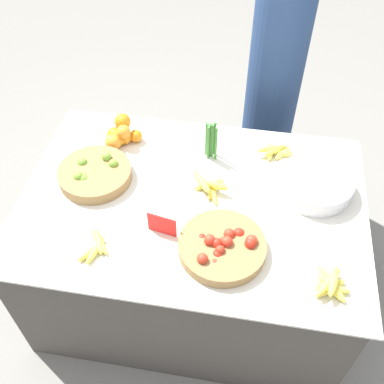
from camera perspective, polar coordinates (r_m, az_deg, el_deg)
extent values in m
plane|color=gray|center=(2.63, 0.00, -11.76)|extent=(12.00, 12.00, 0.00)
cube|color=#4C4742|center=(2.32, 0.00, -7.15)|extent=(1.49, 1.03, 0.73)
cube|color=silver|center=(2.03, 0.00, -1.07)|extent=(1.55, 1.07, 0.01)
cylinder|color=olive|center=(2.14, -12.20, 2.24)|extent=(0.34, 0.34, 0.06)
sphere|color=#7AB238|center=(2.12, -9.98, 3.56)|extent=(0.04, 0.04, 0.04)
sphere|color=#89BC42|center=(2.13, -12.26, 2.48)|extent=(0.04, 0.04, 0.04)
sphere|color=#7AB238|center=(2.18, -12.61, 3.39)|extent=(0.05, 0.05, 0.05)
sphere|color=#7AB238|center=(2.13, -11.31, 2.37)|extent=(0.05, 0.05, 0.05)
sphere|color=#7AB238|center=(2.11, -13.64, 1.54)|extent=(0.05, 0.05, 0.05)
sphere|color=#89BC42|center=(2.16, -10.84, 4.49)|extent=(0.05, 0.05, 0.05)
sphere|color=#7AB238|center=(2.10, -14.25, 1.86)|extent=(0.04, 0.04, 0.04)
sphere|color=#89BC42|center=(2.18, -12.77, 3.26)|extent=(0.04, 0.04, 0.04)
sphere|color=#6BA333|center=(2.17, -13.73, 3.61)|extent=(0.05, 0.05, 0.05)
cylinder|color=olive|center=(1.83, 3.84, -6.96)|extent=(0.36, 0.36, 0.05)
sphere|color=red|center=(1.79, 3.26, -7.97)|extent=(0.04, 0.04, 0.04)
sphere|color=red|center=(1.80, 2.13, -6.25)|extent=(0.04, 0.04, 0.04)
sphere|color=red|center=(1.84, 4.75, -5.35)|extent=(0.05, 0.05, 0.05)
sphere|color=red|center=(1.75, 1.33, -8.44)|extent=(0.04, 0.04, 0.04)
sphere|color=red|center=(1.85, 1.27, -5.98)|extent=(0.05, 0.05, 0.05)
sphere|color=red|center=(1.78, 3.58, -7.33)|extent=(0.04, 0.04, 0.04)
sphere|color=red|center=(1.80, 4.46, -6.31)|extent=(0.05, 0.05, 0.05)
sphere|color=red|center=(1.81, 4.36, -8.28)|extent=(0.04, 0.04, 0.04)
sphere|color=red|center=(1.80, 6.15, -9.13)|extent=(0.04, 0.04, 0.04)
sphere|color=red|center=(1.80, 6.65, -8.59)|extent=(0.05, 0.05, 0.05)
sphere|color=red|center=(1.81, 7.41, -6.50)|extent=(0.05, 0.05, 0.05)
sphere|color=red|center=(1.82, 7.56, -6.14)|extent=(0.05, 0.05, 0.05)
sphere|color=red|center=(1.83, 4.06, -6.42)|extent=(0.05, 0.05, 0.05)
sphere|color=red|center=(1.78, 2.84, -9.09)|extent=(0.05, 0.05, 0.05)
sphere|color=red|center=(1.83, 3.98, -6.79)|extent=(0.05, 0.05, 0.05)
sphere|color=red|center=(1.80, 3.17, -6.51)|extent=(0.04, 0.04, 0.04)
sphere|color=red|center=(1.80, 2.27, -6.07)|extent=(0.05, 0.05, 0.05)
sphere|color=red|center=(1.86, 5.98, -5.27)|extent=(0.05, 0.05, 0.05)
sphere|color=red|center=(1.90, 4.71, -4.60)|extent=(0.04, 0.04, 0.04)
sphere|color=orange|center=(2.29, -9.48, 6.73)|extent=(0.08, 0.08, 0.08)
sphere|color=orange|center=(2.29, -9.33, 6.69)|extent=(0.07, 0.07, 0.07)
sphere|color=orange|center=(2.31, -9.76, 7.12)|extent=(0.08, 0.08, 0.08)
sphere|color=orange|center=(2.29, -8.68, 6.97)|extent=(0.08, 0.08, 0.08)
sphere|color=orange|center=(2.27, -10.00, 6.24)|extent=(0.08, 0.08, 0.08)
sphere|color=orange|center=(2.30, -7.15, 7.07)|extent=(0.07, 0.07, 0.07)
sphere|color=orange|center=(2.29, -8.82, 8.81)|extent=(0.08, 0.08, 0.08)
sphere|color=orange|center=(2.25, -8.70, 7.55)|extent=(0.07, 0.07, 0.07)
cylinder|color=silver|center=(2.10, 15.41, 0.98)|extent=(0.33, 0.33, 0.08)
cube|color=red|center=(1.87, -3.83, -4.20)|extent=(0.13, 0.03, 0.11)
cylinder|color=#4C8E42|center=(2.16, 2.34, 6.58)|extent=(0.01, 0.01, 0.19)
cylinder|color=#4C8E42|center=(2.16, 2.02, 6.61)|extent=(0.01, 0.01, 0.19)
cylinder|color=#428438|center=(2.17, 2.88, 6.76)|extent=(0.01, 0.01, 0.19)
cylinder|color=#4C8E42|center=(2.16, 2.60, 6.51)|extent=(0.01, 0.01, 0.19)
cylinder|color=#4C8E42|center=(2.17, 1.84, 6.72)|extent=(0.01, 0.01, 0.19)
cylinder|color=#428438|center=(2.16, 2.38, 6.47)|extent=(0.01, 0.01, 0.19)
cylinder|color=#428438|center=(2.15, 2.10, 6.40)|extent=(0.01, 0.01, 0.19)
cylinder|color=#428438|center=(2.15, 2.08, 6.22)|extent=(0.01, 0.01, 0.19)
cylinder|color=#428438|center=(2.14, 3.06, 6.14)|extent=(0.01, 0.01, 0.19)
ellipsoid|color=#EFDB4C|center=(1.87, -12.89, -7.48)|extent=(0.09, 0.11, 0.03)
ellipsoid|color=#EFDB4C|center=(1.90, -11.72, -6.15)|extent=(0.12, 0.13, 0.03)
ellipsoid|color=#EFDB4C|center=(1.89, -11.73, -6.21)|extent=(0.08, 0.13, 0.03)
ellipsoid|color=#EFDB4C|center=(1.87, -12.15, -7.29)|extent=(0.06, 0.14, 0.03)
ellipsoid|color=#EFDB4C|center=(2.05, 2.84, 0.43)|extent=(0.06, 0.16, 0.03)
ellipsoid|color=#EFDB4C|center=(2.03, 2.59, -0.01)|extent=(0.08, 0.16, 0.03)
ellipsoid|color=#EFDB4C|center=(2.06, 2.21, 0.93)|extent=(0.15, 0.10, 0.03)
ellipsoid|color=#EFDB4C|center=(2.03, 1.23, 1.33)|extent=(0.12, 0.14, 0.04)
ellipsoid|color=#EFDB4C|center=(2.02, 2.83, 0.95)|extent=(0.14, 0.07, 0.04)
ellipsoid|color=#EFDB4C|center=(1.82, 17.33, -11.49)|extent=(0.12, 0.13, 0.03)
ellipsoid|color=#EFDB4C|center=(1.83, 16.01, -10.55)|extent=(0.05, 0.12, 0.03)
ellipsoid|color=#EFDB4C|center=(1.81, 17.14, -11.61)|extent=(0.13, 0.11, 0.03)
ellipsoid|color=#EFDB4C|center=(1.84, 17.03, -10.44)|extent=(0.11, 0.12, 0.03)
ellipsoid|color=#EFDB4C|center=(1.82, 17.50, -11.60)|extent=(0.13, 0.04, 0.03)
ellipsoid|color=#EFDB4C|center=(1.80, 17.00, -10.88)|extent=(0.11, 0.14, 0.03)
ellipsoid|color=#EFDB4C|center=(1.80, 17.53, -10.73)|extent=(0.06, 0.15, 0.03)
ellipsoid|color=#EFDB4C|center=(2.25, 9.84, 5.10)|extent=(0.03, 0.13, 0.03)
ellipsoid|color=#EFDB4C|center=(2.26, 11.41, 4.94)|extent=(0.09, 0.12, 0.03)
ellipsoid|color=#EFDB4C|center=(2.27, 11.14, 5.23)|extent=(0.13, 0.05, 0.03)
ellipsoid|color=#EFDB4C|center=(2.26, 11.01, 4.94)|extent=(0.13, 0.04, 0.03)
ellipsoid|color=#EFDB4C|center=(2.24, 10.51, 5.27)|extent=(0.12, 0.11, 0.03)
ellipsoid|color=#EFDB4C|center=(2.23, 9.78, 5.43)|extent=(0.13, 0.08, 0.03)
cylinder|color=navy|center=(2.76, 10.05, 11.72)|extent=(0.31, 0.31, 1.34)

